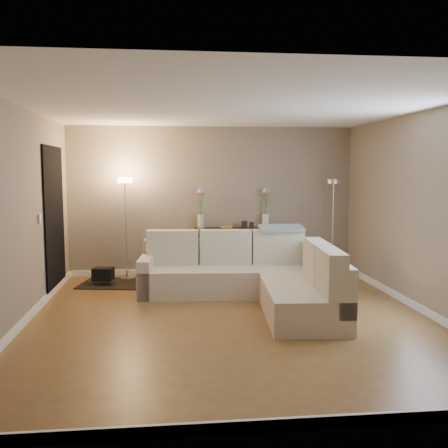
{
  "coord_description": "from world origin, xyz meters",
  "views": [
    {
      "loc": [
        -0.74,
        -6.03,
        1.85
      ],
      "look_at": [
        0.0,
        0.8,
        1.1
      ],
      "focal_mm": 40.0,
      "sensor_mm": 36.0,
      "label": 1
    }
  ],
  "objects": [
    {
      "name": "leaning_mirror",
      "position": [
        0.36,
        2.8,
        1.21
      ],
      "size": [
        0.96,
        0.06,
        0.75
      ],
      "color": "black",
      "rests_on": "console_table"
    },
    {
      "name": "table_decor",
      "position": [
        0.36,
        2.59,
        0.86
      ],
      "size": [
        0.58,
        0.13,
        0.14
      ],
      "color": "gold",
      "rests_on": "console_table"
    },
    {
      "name": "baseboard_front",
      "position": [
        0.0,
        -2.73,
        0.05
      ],
      "size": [
        5.0,
        0.03,
        0.1
      ],
      "primitive_type": "cube",
      "color": "white",
      "rests_on": "ground"
    },
    {
      "name": "ceiling",
      "position": [
        0.0,
        0.0,
        2.6
      ],
      "size": [
        5.0,
        5.5,
        0.01
      ],
      "primitive_type": "cube",
      "color": "white",
      "rests_on": "ground"
    },
    {
      "name": "baseboard_left",
      "position": [
        -2.48,
        0.0,
        0.05
      ],
      "size": [
        0.03,
        5.5,
        0.1
      ],
      "primitive_type": "cube",
      "color": "white",
      "rests_on": "ground"
    },
    {
      "name": "wall_left",
      "position": [
        -2.51,
        0.0,
        1.3
      ],
      "size": [
        0.02,
        5.5,
        2.6
      ],
      "primitive_type": "cube",
      "color": "gray",
      "rests_on": "ground"
    },
    {
      "name": "black_bag",
      "position": [
        -1.82,
        2.01,
        0.18
      ],
      "size": [
        0.35,
        0.28,
        0.2
      ],
      "primitive_type": "cube",
      "rotation": [
        0.0,
        0.0,
        -0.18
      ],
      "color": "black",
      "rests_on": "charcoal_rug"
    },
    {
      "name": "flower_vase_right",
      "position": [
        0.94,
        2.63,
        1.12
      ],
      "size": [
        0.15,
        0.13,
        0.72
      ],
      "color": "silver",
      "rests_on": "console_table"
    },
    {
      "name": "wall_right",
      "position": [
        2.51,
        0.0,
        1.3
      ],
      "size": [
        0.02,
        5.5,
        2.6
      ],
      "primitive_type": "cube",
      "color": "gray",
      "rests_on": "ground"
    },
    {
      "name": "switch_plate",
      "position": [
        -2.48,
        0.85,
        1.2
      ],
      "size": [
        0.02,
        0.08,
        0.12
      ],
      "primitive_type": "cube",
      "color": "white",
      "rests_on": "ground"
    },
    {
      "name": "floor_lamp_unlit",
      "position": [
        2.09,
        2.38,
        1.19
      ],
      "size": [
        0.27,
        0.27,
        1.69
      ],
      "color": "silver",
      "rests_on": "floor"
    },
    {
      "name": "throw_blanket",
      "position": [
        0.96,
        1.45,
        0.96
      ],
      "size": [
        0.68,
        0.41,
        0.09
      ],
      "primitive_type": "cube",
      "rotation": [
        0.1,
        0.0,
        -0.03
      ],
      "color": "#7D92A2",
      "rests_on": "sectional_sofa"
    },
    {
      "name": "wall_back",
      "position": [
        0.0,
        2.76,
        1.3
      ],
      "size": [
        5.0,
        0.02,
        2.6
      ],
      "primitive_type": "cube",
      "color": "gray",
      "rests_on": "ground"
    },
    {
      "name": "wall_front",
      "position": [
        0.0,
        -2.76,
        1.3
      ],
      "size": [
        5.0,
        0.02,
        2.6
      ],
      "primitive_type": "cube",
      "color": "gray",
      "rests_on": "ground"
    },
    {
      "name": "floor_lamp_lit",
      "position": [
        -1.48,
        2.38,
        1.21
      ],
      "size": [
        0.28,
        0.28,
        1.71
      ],
      "color": "silver",
      "rests_on": "floor"
    },
    {
      "name": "floor",
      "position": [
        0.0,
        0.0,
        -0.01
      ],
      "size": [
        5.0,
        5.5,
        0.01
      ],
      "primitive_type": "cube",
      "color": "brown",
      "rests_on": "ground"
    },
    {
      "name": "baseboard_back",
      "position": [
        0.0,
        2.73,
        0.05
      ],
      "size": [
        5.0,
        0.03,
        0.1
      ],
      "primitive_type": "cube",
      "color": "white",
      "rests_on": "ground"
    },
    {
      "name": "baseboard_right",
      "position": [
        2.48,
        0.0,
        0.05
      ],
      "size": [
        0.03,
        5.5,
        0.1
      ],
      "primitive_type": "cube",
      "color": "white",
      "rests_on": "ground"
    },
    {
      "name": "charcoal_rug",
      "position": [
        -1.63,
        2.07,
        0.01
      ],
      "size": [
        1.25,
        1.03,
        0.01
      ],
      "primitive_type": "cube",
      "rotation": [
        0.0,
        0.0,
        -0.18
      ],
      "color": "black",
      "rests_on": "floor"
    },
    {
      "name": "flower_vase_left",
      "position": [
        -0.21,
        2.62,
        1.12
      ],
      "size": [
        0.15,
        0.13,
        0.72
      ],
      "color": "silver",
      "rests_on": "console_table"
    },
    {
      "name": "doorway",
      "position": [
        -2.48,
        1.7,
        1.1
      ],
      "size": [
        0.02,
        1.2,
        2.2
      ],
      "primitive_type": "cube",
      "color": "black",
      "rests_on": "ground"
    },
    {
      "name": "sectional_sofa",
      "position": [
        0.44,
        0.84,
        0.34
      ],
      "size": [
        2.71,
        2.73,
        0.93
      ],
      "color": "beige",
      "rests_on": "floor"
    },
    {
      "name": "console_table",
      "position": [
        0.28,
        2.63,
        0.47
      ],
      "size": [
        1.36,
        0.38,
        0.84
      ],
      "color": "black",
      "rests_on": "floor"
    }
  ]
}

